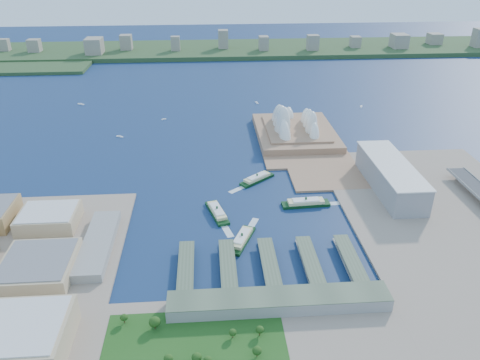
{
  "coord_description": "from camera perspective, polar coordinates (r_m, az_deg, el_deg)",
  "views": [
    {
      "loc": [
        -43.79,
        -454.97,
        297.11
      ],
      "look_at": [
        -3.57,
        88.95,
        18.0
      ],
      "focal_mm": 35.0,
      "sensor_mm": 36.0,
      "label": 1
    }
  ],
  "objects": [
    {
      "name": "ferry_c",
      "position": [
        520.14,
        0.24,
        -7.03
      ],
      "size": [
        35.36,
        56.95,
        10.57
      ],
      "primitive_type": null,
      "rotation": [
        0.0,
        0.0,
        2.73
      ],
      "color": "#0C3312",
      "rests_on": "ground"
    },
    {
      "name": "west_buildings",
      "position": [
        519.11,
        -27.16,
        -9.07
      ],
      "size": [
        200.0,
        280.0,
        27.0
      ],
      "primitive_type": null,
      "color": "#9D7D4E",
      "rests_on": "west_land"
    },
    {
      "name": "opera_house",
      "position": [
        795.37,
        6.86,
        7.43
      ],
      "size": [
        134.0,
        180.0,
        58.0
      ],
      "primitive_type": null,
      "color": "white",
      "rests_on": "peninsula"
    },
    {
      "name": "boat_b",
      "position": [
        890.85,
        -9.28,
        7.34
      ],
      "size": [
        8.99,
        6.42,
        2.31
      ],
      "primitive_type": null,
      "rotation": [
        0.0,
        0.0,
        2.02
      ],
      "color": "white",
      "rests_on": "ground"
    },
    {
      "name": "toaster_building",
      "position": [
        647.87,
        17.86,
        0.43
      ],
      "size": [
        45.0,
        155.0,
        35.0
      ],
      "primitive_type": "cube",
      "color": "gray",
      "rests_on": "east_land"
    },
    {
      "name": "ferry_d",
      "position": [
        593.5,
        8.03,
        -2.6
      ],
      "size": [
        61.3,
        18.84,
        11.44
      ],
      "primitive_type": null,
      "rotation": [
        0.0,
        0.0,
        1.63
      ],
      "color": "#0C3312",
      "rests_on": "ground"
    },
    {
      "name": "boat_d",
      "position": [
        1018.58,
        -18.83,
        8.77
      ],
      "size": [
        15.05,
        10.5,
        2.6
      ],
      "primitive_type": null,
      "rotation": [
        0.0,
        0.0,
        1.06
      ],
      "color": "white",
      "rests_on": "ground"
    },
    {
      "name": "boat_a",
      "position": [
        824.16,
        -14.45,
        5.17
      ],
      "size": [
        12.33,
        7.92,
        2.35
      ],
      "primitive_type": null,
      "rotation": [
        0.0,
        0.0,
        1.13
      ],
      "color": "white",
      "rests_on": "ground"
    },
    {
      "name": "terminal_building",
      "position": [
        434.57,
        4.78,
        -14.54
      ],
      "size": [
        200.0,
        28.0,
        12.0
      ],
      "primitive_type": "cube",
      "color": "gray",
      "rests_on": "south_land"
    },
    {
      "name": "boat_c",
      "position": [
        980.69,
        14.55,
        8.68
      ],
      "size": [
        8.32,
        12.84,
        2.8
      ],
      "primitive_type": null,
      "rotation": [
        0.0,
        0.0,
        2.73
      ],
      "color": "white",
      "rests_on": "ground"
    },
    {
      "name": "ferry_b",
      "position": [
        648.54,
        2.1,
        0.34
      ],
      "size": [
        51.89,
        46.11,
        10.5
      ],
      "primitive_type": null,
      "rotation": [
        0.0,
        0.0,
        -0.88
      ],
      "color": "#0C3312",
      "rests_on": "ground"
    },
    {
      "name": "peninsula",
      "position": [
        788.33,
        7.18,
        4.86
      ],
      "size": [
        135.0,
        220.0,
        3.0
      ],
      "primitive_type": "cube",
      "color": "#976F52",
      "rests_on": "ground"
    },
    {
      "name": "park",
      "position": [
        390.3,
        -5.59,
        -20.21
      ],
      "size": [
        150.0,
        110.0,
        16.0
      ],
      "primitive_type": null,
      "color": "#194714",
      "rests_on": "south_land"
    },
    {
      "name": "far_skyline",
      "position": [
        1438.9,
        -2.52,
        16.76
      ],
      "size": [
        1900.0,
        140.0,
        55.0
      ],
      "primitive_type": null,
      "color": "gray",
      "rests_on": "far_shore"
    },
    {
      "name": "ferry_a",
      "position": [
        569.9,
        -2.82,
        -3.72
      ],
      "size": [
        29.39,
        59.15,
        10.84
      ],
      "primitive_type": null,
      "rotation": [
        0.0,
        0.0,
        0.27
      ],
      "color": "#0C3312",
      "rests_on": "ground"
    },
    {
      "name": "boat_e",
      "position": [
        974.27,
        2.06,
        9.42
      ],
      "size": [
        6.89,
        12.24,
        2.86
      ],
      "primitive_type": null,
      "rotation": [
        0.0,
        0.0,
        0.29
      ],
      "color": "white",
      "rests_on": "ground"
    },
    {
      "name": "far_shore",
      "position": [
        1464.86,
        -2.52,
        15.61
      ],
      "size": [
        2200.0,
        260.0,
        12.0
      ],
      "primitive_type": "cube",
      "color": "#2D4926",
      "rests_on": "ground"
    },
    {
      "name": "east_land",
      "position": [
        576.13,
        26.27,
        -6.94
      ],
      "size": [
        240.0,
        500.0,
        3.0
      ],
      "primitive_type": "cube",
      "color": "gray",
      "rests_on": "ground"
    },
    {
      "name": "ferry_wharves",
      "position": [
        482.96,
        3.57,
        -10.23
      ],
      "size": [
        184.0,
        90.0,
        9.3
      ],
      "primitive_type": null,
      "color": "#495843",
      "rests_on": "ground"
    },
    {
      "name": "ground",
      "position": [
        545.16,
        1.07,
        -5.93
      ],
      "size": [
        3000.0,
        3000.0,
        0.0
      ],
      "primitive_type": "plane",
      "color": "#0E1B45",
      "rests_on": "ground"
    }
  ]
}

